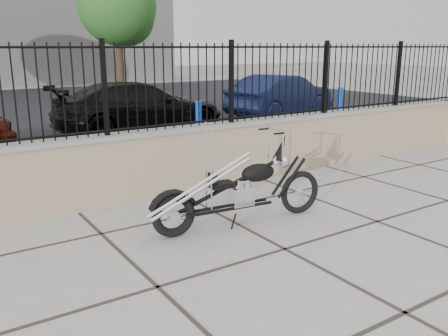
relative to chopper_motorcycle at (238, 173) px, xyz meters
name	(u,v)px	position (x,y,z in m)	size (l,w,h in m)	color
ground_plane	(285,249)	(0.01, -0.87, -0.65)	(90.00, 90.00, 0.00)	#99968E
parking_lot	(30,114)	(0.01, 11.63, -0.65)	(30.00, 30.00, 0.00)	black
retaining_wall	(175,160)	(0.01, 1.63, -0.17)	(14.00, 0.36, 0.96)	gray
iron_fence	(173,86)	(0.01, 1.63, 0.91)	(14.00, 0.08, 1.20)	black
chopper_motorcycle	(238,173)	(0.00, 0.00, 0.00)	(2.17, 0.38, 1.30)	black
car_black	(140,107)	(1.68, 6.71, -0.02)	(1.76, 4.33, 1.26)	black
car_blue	(281,95)	(6.47, 6.89, -0.01)	(1.35, 3.88, 1.28)	#0E1636
bollard_b	(199,127)	(1.71, 3.83, -0.13)	(0.13, 0.13, 1.05)	blue
bollard_c	(339,111)	(5.66, 3.72, -0.08)	(0.14, 0.14, 1.14)	#0D23C6
tree_right	(117,2)	(4.74, 15.75, 3.28)	(3.33, 3.33, 5.62)	#382619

